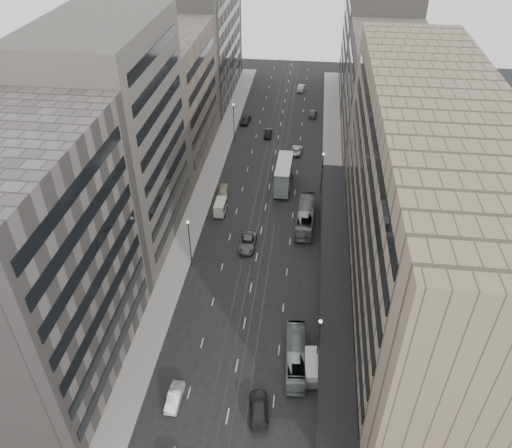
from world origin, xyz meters
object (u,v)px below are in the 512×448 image
at_px(vw_microbus, 312,367).
at_px(pedestrian, 331,413).
at_px(sedan_1, 175,397).
at_px(sedan_2, 248,243).
at_px(panel_van, 220,207).
at_px(bus_far, 306,216).
at_px(bus_near, 296,356).
at_px(double_decker, 284,174).

height_order(vw_microbus, pedestrian, vw_microbus).
relative_size(sedan_1, sedan_2, 0.77).
distance_m(panel_van, sedan_2, 10.54).
relative_size(vw_microbus, sedan_2, 0.89).
bearing_deg(bus_far, sedan_1, 71.68).
relative_size(panel_van, sedan_1, 0.92).
relative_size(bus_near, vw_microbus, 2.05).
distance_m(bus_far, sedan_2, 11.62).
height_order(vw_microbus, sedan_1, vw_microbus).
bearing_deg(bus_near, vw_microbus, 141.69).
bearing_deg(pedestrian, sedan_2, -66.91).
bearing_deg(sedan_1, vw_microbus, 20.54).
relative_size(vw_microbus, panel_van, 1.26).
distance_m(bus_far, pedestrian, 36.83).
xyz_separation_m(vw_microbus, pedestrian, (2.23, -5.65, -0.32)).
bearing_deg(double_decker, bus_far, -66.33).
bearing_deg(sedan_1, pedestrian, 0.60).
distance_m(panel_van, sedan_1, 37.86).
height_order(vw_microbus, panel_van, vw_microbus).
xyz_separation_m(double_decker, pedestrian, (8.78, -47.89, -1.76)).
height_order(bus_far, panel_van, bus_far).
bearing_deg(sedan_2, vw_microbus, -63.79).
xyz_separation_m(panel_van, pedestrian, (19.13, -37.97, -0.26)).
distance_m(bus_near, panel_van, 34.26).
bearing_deg(vw_microbus, bus_far, 85.69).
xyz_separation_m(vw_microbus, panel_van, (-16.90, 32.32, -0.06)).
height_order(sedan_1, pedestrian, pedestrian).
relative_size(sedan_2, pedestrian, 2.92).
bearing_deg(double_decker, sedan_2, -101.82).
height_order(double_decker, vw_microbus, double_decker).
bearing_deg(sedan_1, double_decker, 80.37).
height_order(double_decker, sedan_2, double_decker).
height_order(double_decker, sedan_1, double_decker).
distance_m(bus_near, sedan_1, 15.21).
height_order(double_decker, panel_van, double_decker).
bearing_deg(pedestrian, double_decker, -80.73).
xyz_separation_m(bus_far, vw_microbus, (1.94, -30.94, -0.22)).
distance_m(bus_near, bus_far, 29.50).
distance_m(vw_microbus, pedestrian, 6.08).
relative_size(bus_near, sedan_2, 1.83).
height_order(bus_near, sedan_2, bus_near).
distance_m(sedan_1, sedan_2, 29.51).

